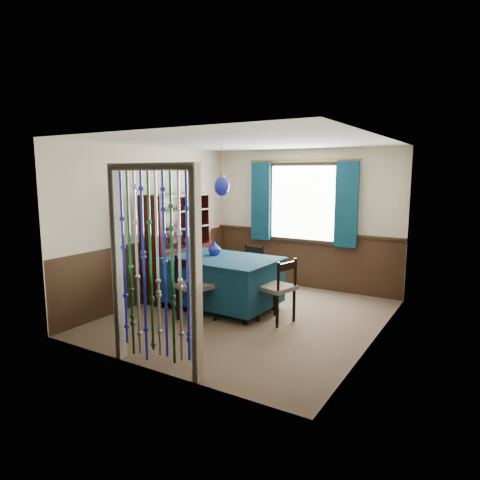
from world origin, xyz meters
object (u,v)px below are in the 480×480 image
Objects in this scene: chair_near at (194,287)px; bowl_shelf at (169,228)px; chair_far at (249,270)px; vase_table at (215,249)px; chair_right at (278,289)px; pendant_lamp at (222,186)px; sideboard at (178,261)px; dining_table at (222,279)px; vase_sideboard at (189,238)px; chair_left at (175,270)px.

bowl_shelf is at bearing 165.30° from chair_near.
chair_far is (0.07, 1.42, -0.03)m from chair_near.
chair_right is at bearing -10.14° from vase_table.
chair_right is 1.20× the size of pendant_lamp.
sideboard is at bearing 35.99° from chair_far.
dining_table is 2.24× the size of pendant_lamp.
bowl_shelf is at bearing 103.76° from chair_right.
vase_sideboard is (-1.96, 0.51, 0.49)m from chair_right.
chair_far is at bearing 88.92° from dining_table.
chair_near is at bearing -39.64° from sideboard.
vase_table is (0.80, -0.07, 0.30)m from sideboard.
chair_left is 0.82m from vase_table.
dining_table is 0.67m from chair_near.
sideboard is 0.68m from bowl_shelf.
pendant_lamp is (0.00, -0.00, 1.43)m from dining_table.
chair_left is 4.60× the size of vase_sideboard.
chair_right is 1.72m from pendant_lamp.
dining_table is 1.87× the size of chair_right.
pendant_lamp is at bearing -23.45° from vase_sideboard.
chair_left is at bearing 71.88° from bowl_shelf.
vase_table is at bearing 16.96° from bowl_shelf.
dining_table is at bearing -23.45° from vase_sideboard.
vase_table is 0.95× the size of vase_sideboard.
chair_far is at bearing 67.14° from vase_table.
sideboard is 2.29× the size of pendant_lamp.
dining_table is 0.51m from vase_table.
pendant_lamp is 3.87× the size of vase_table.
pendant_lamp is (-0.04, -0.75, 1.42)m from chair_far.
vase_sideboard is at bearing 147.30° from chair_near.
chair_near is 1.42m from chair_far.
chair_left reaches higher than chair_right.
chair_near is at bearing -93.25° from pendant_lamp.
dining_table is 8.94× the size of bowl_shelf.
chair_near is 1.04× the size of chair_right.
bowl_shelf is (-1.00, -0.85, 0.74)m from chair_far.
chair_near is 4.95× the size of bowl_shelf.
chair_far is at bearing 29.23° from sideboard.
pendant_lamp is (-0.99, 0.09, 1.41)m from chair_right.
bowl_shelf is (-0.92, 0.57, 0.71)m from chair_near.
chair_left is at bearing 100.85° from chair_right.
chair_left is 1.93m from chair_right.
dining_table is at bearing 104.59° from chair_left.
chair_near reaches higher than dining_table.
chair_right is at bearing 101.70° from chair_left.
chair_near is 1.50m from vase_sideboard.
chair_right is at bearing 0.18° from bowl_shelf.
pendant_lamp reaches higher than vase_sideboard.
dining_table is 8.66× the size of vase_table.
vase_table is 0.83m from bowl_shelf.
chair_near is 1.31m from sideboard.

